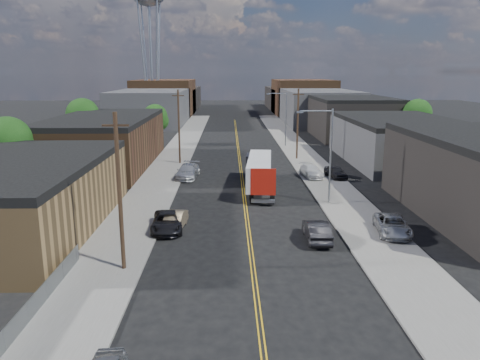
{
  "coord_description": "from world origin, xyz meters",
  "views": [
    {
      "loc": [
        -1.49,
        -17.79,
        12.3
      ],
      "look_at": [
        -0.5,
        24.38,
        2.5
      ],
      "focal_mm": 35.0,
      "sensor_mm": 36.0,
      "label": 1
    }
  ],
  "objects_px": {
    "car_left_b": "(174,221)",
    "car_right_lot_b": "(311,171)",
    "semi_truck": "(259,170)",
    "car_right_lot_c": "(336,172)",
    "car_right_lot_a": "(392,225)",
    "car_right_oncoming": "(317,231)",
    "car_left_d": "(188,171)",
    "car_left_c": "(168,222)"
  },
  "relations": [
    {
      "from": "semi_truck",
      "to": "car_right_lot_b",
      "type": "xyz_separation_m",
      "value": [
        6.54,
        4.96,
        -1.21
      ]
    },
    {
      "from": "semi_truck",
      "to": "car_left_c",
      "type": "relative_size",
      "value": 2.69
    },
    {
      "from": "car_left_c",
      "to": "car_right_lot_a",
      "type": "bearing_deg",
      "value": -8.99
    },
    {
      "from": "car_left_c",
      "to": "car_right_lot_b",
      "type": "height_order",
      "value": "car_right_lot_b"
    },
    {
      "from": "car_left_b",
      "to": "car_left_c",
      "type": "height_order",
      "value": "car_left_c"
    },
    {
      "from": "car_left_d",
      "to": "car_right_lot_a",
      "type": "bearing_deg",
      "value": -43.21
    },
    {
      "from": "car_right_lot_a",
      "to": "car_right_lot_c",
      "type": "distance_m",
      "value": 19.51
    },
    {
      "from": "car_left_d",
      "to": "car_right_lot_b",
      "type": "bearing_deg",
      "value": 5.06
    },
    {
      "from": "car_left_b",
      "to": "car_left_c",
      "type": "distance_m",
      "value": 0.63
    },
    {
      "from": "semi_truck",
      "to": "car_right_lot_c",
      "type": "relative_size",
      "value": 3.41
    },
    {
      "from": "semi_truck",
      "to": "car_left_b",
      "type": "height_order",
      "value": "semi_truck"
    },
    {
      "from": "car_left_b",
      "to": "car_right_oncoming",
      "type": "height_order",
      "value": "car_right_oncoming"
    },
    {
      "from": "car_right_lot_b",
      "to": "car_left_d",
      "type": "bearing_deg",
      "value": 170.99
    },
    {
      "from": "car_left_b",
      "to": "car_right_oncoming",
      "type": "relative_size",
      "value": 0.89
    },
    {
      "from": "car_right_lot_a",
      "to": "car_right_lot_c",
      "type": "bearing_deg",
      "value": 97.91
    },
    {
      "from": "car_left_c",
      "to": "car_left_d",
      "type": "height_order",
      "value": "car_left_d"
    },
    {
      "from": "semi_truck",
      "to": "car_right_lot_c",
      "type": "height_order",
      "value": "semi_truck"
    },
    {
      "from": "car_left_c",
      "to": "car_right_oncoming",
      "type": "relative_size",
      "value": 1.11
    },
    {
      "from": "semi_truck",
      "to": "car_right_lot_c",
      "type": "bearing_deg",
      "value": 30.67
    },
    {
      "from": "car_right_lot_a",
      "to": "car_right_lot_b",
      "type": "xyz_separation_m",
      "value": [
        -2.8,
        20.0,
        -0.02
      ]
    },
    {
      "from": "car_left_d",
      "to": "car_right_oncoming",
      "type": "height_order",
      "value": "car_left_d"
    },
    {
      "from": "car_right_oncoming",
      "to": "car_right_lot_c",
      "type": "height_order",
      "value": "car_right_lot_c"
    },
    {
      "from": "semi_truck",
      "to": "car_right_lot_a",
      "type": "bearing_deg",
      "value": -53.07
    },
    {
      "from": "car_left_d",
      "to": "car_right_lot_b",
      "type": "xyz_separation_m",
      "value": [
        14.6,
        -0.28,
        0.01
      ]
    },
    {
      "from": "car_right_lot_a",
      "to": "car_right_lot_b",
      "type": "height_order",
      "value": "car_right_lot_a"
    },
    {
      "from": "car_left_d",
      "to": "car_right_lot_c",
      "type": "distance_m",
      "value": 17.42
    },
    {
      "from": "car_right_lot_c",
      "to": "car_right_lot_b",
      "type": "bearing_deg",
      "value": 159.64
    },
    {
      "from": "car_left_b",
      "to": "car_right_lot_b",
      "type": "bearing_deg",
      "value": 58.73
    },
    {
      "from": "car_right_lot_a",
      "to": "car_right_lot_b",
      "type": "bearing_deg",
      "value": 105.88
    },
    {
      "from": "car_left_c",
      "to": "car_right_lot_a",
      "type": "relative_size",
      "value": 1.02
    },
    {
      "from": "car_left_d",
      "to": "car_right_lot_c",
      "type": "bearing_deg",
      "value": 3.64
    },
    {
      "from": "car_left_d",
      "to": "car_right_lot_c",
      "type": "relative_size",
      "value": 1.39
    },
    {
      "from": "car_left_b",
      "to": "car_left_d",
      "type": "relative_size",
      "value": 0.73
    },
    {
      "from": "car_left_d",
      "to": "car_right_lot_c",
      "type": "height_order",
      "value": "car_left_d"
    },
    {
      "from": "car_right_oncoming",
      "to": "car_right_lot_b",
      "type": "height_order",
      "value": "car_right_oncoming"
    },
    {
      "from": "car_right_oncoming",
      "to": "car_right_lot_a",
      "type": "height_order",
      "value": "car_right_lot_a"
    },
    {
      "from": "semi_truck",
      "to": "car_right_lot_a",
      "type": "distance_m",
      "value": 17.75
    },
    {
      "from": "semi_truck",
      "to": "car_left_c",
      "type": "xyz_separation_m",
      "value": [
        -8.06,
        -13.42,
        -1.32
      ]
    },
    {
      "from": "car_left_c",
      "to": "car_right_lot_c",
      "type": "relative_size",
      "value": 1.27
    },
    {
      "from": "car_right_oncoming",
      "to": "car_right_lot_a",
      "type": "relative_size",
      "value": 0.92
    },
    {
      "from": "car_left_b",
      "to": "car_right_oncoming",
      "type": "bearing_deg",
      "value": -8.4
    },
    {
      "from": "semi_truck",
      "to": "car_right_lot_b",
      "type": "height_order",
      "value": "semi_truck"
    }
  ]
}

